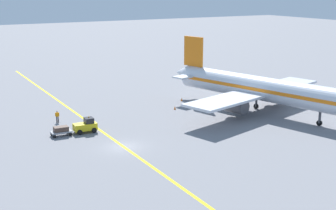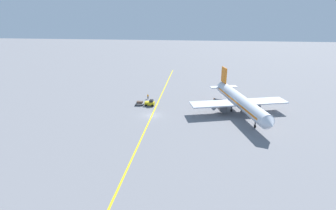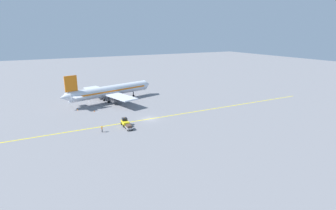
% 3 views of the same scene
% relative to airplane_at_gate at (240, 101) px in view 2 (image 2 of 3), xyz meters
% --- Properties ---
extents(ground_plane, '(400.00, 400.00, 0.00)m').
position_rel_airplane_at_gate_xyz_m(ground_plane, '(24.60, 4.28, -3.71)').
color(ground_plane, slate).
extents(apron_yellow_centreline, '(1.10, 120.00, 0.01)m').
position_rel_airplane_at_gate_xyz_m(apron_yellow_centreline, '(24.60, 4.28, -3.71)').
color(apron_yellow_centreline, yellow).
rests_on(apron_yellow_centreline, ground).
extents(airplane_at_gate, '(28.38, 35.01, 10.60)m').
position_rel_airplane_at_gate_xyz_m(airplane_at_gate, '(0.00, 0.00, 0.00)').
color(airplane_at_gate, silver).
rests_on(airplane_at_gate, ground).
extents(baggage_tug_white, '(3.06, 1.87, 2.11)m').
position_rel_airplane_at_gate_xyz_m(baggage_tug_white, '(26.52, -3.51, -2.81)').
color(baggage_tug_white, gold).
rests_on(baggage_tug_white, ground).
extents(baggage_cart_trailing, '(2.66, 1.52, 1.24)m').
position_rel_airplane_at_gate_xyz_m(baggage_cart_trailing, '(29.81, -3.66, -2.95)').
color(baggage_cart_trailing, gray).
rests_on(baggage_cart_trailing, ground).
extents(ground_crew_worker, '(0.55, 0.34, 1.68)m').
position_rel_airplane_at_gate_xyz_m(ground_crew_worker, '(28.38, -10.03, -2.80)').
color(ground_crew_worker, '#23232D').
rests_on(ground_crew_worker, ground).
extents(traffic_cone_near_nose, '(0.32, 0.32, 0.55)m').
position_rel_airplane_at_gate_xyz_m(traffic_cone_near_nose, '(6.37, -12.20, -3.43)').
color(traffic_cone_near_nose, orange).
rests_on(traffic_cone_near_nose, ground).
extents(traffic_cone_mid_apron, '(0.32, 0.32, 0.55)m').
position_rel_airplane_at_gate_xyz_m(traffic_cone_mid_apron, '(10.24, -7.91, -3.43)').
color(traffic_cone_mid_apron, orange).
rests_on(traffic_cone_mid_apron, ground).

